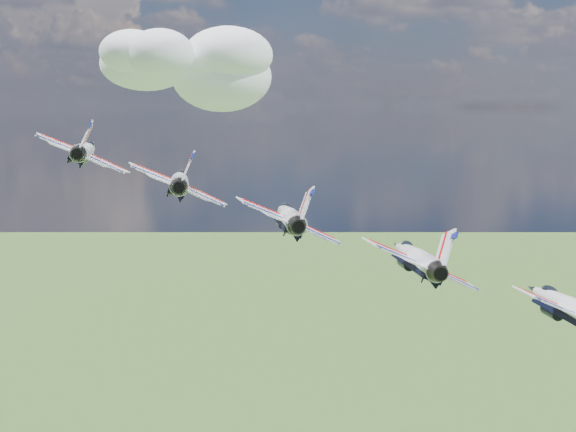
{
  "coord_description": "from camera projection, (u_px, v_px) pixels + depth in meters",
  "views": [
    {
      "loc": [
        -28.39,
        -61.63,
        155.11
      ],
      "look_at": [
        -13.25,
        9.72,
        145.18
      ],
      "focal_mm": 50.0,
      "sensor_mm": 36.0,
      "label": 1
    }
  ],
  "objects": [
    {
      "name": "jet_4",
      "position": [
        566.0,
        306.0,
        62.07
      ],
      "size": [
        11.65,
        15.06,
        7.82
      ],
      "primitive_type": null,
      "rotation": [
        0.0,
        0.42,
        -0.08
      ],
      "color": "white"
    },
    {
      "name": "jet_3",
      "position": [
        415.0,
        257.0,
        67.84
      ],
      "size": [
        11.65,
        15.06,
        7.82
      ],
      "primitive_type": null,
      "rotation": [
        0.0,
        0.42,
        -0.08
      ],
      "color": "white"
    },
    {
      "name": "jet_2",
      "position": [
        288.0,
        216.0,
        73.61
      ],
      "size": [
        11.65,
        15.06,
        7.82
      ],
      "primitive_type": null,
      "rotation": [
        0.0,
        0.42,
        -0.08
      ],
      "color": "white"
    },
    {
      "name": "jet_1",
      "position": [
        179.0,
        181.0,
        79.38
      ],
      "size": [
        11.65,
        15.06,
        7.82
      ],
      "primitive_type": null,
      "rotation": [
        0.0,
        0.42,
        -0.08
      ],
      "color": "white"
    },
    {
      "name": "jet_0",
      "position": [
        86.0,
        150.0,
        85.16
      ],
      "size": [
        11.65,
        15.06,
        7.82
      ],
      "primitive_type": null,
      "rotation": [
        0.0,
        0.42,
        -0.08
      ],
      "color": "silver"
    },
    {
      "name": "cloud_far",
      "position": [
        179.0,
        63.0,
        304.41
      ],
      "size": [
        62.46,
        49.07,
        24.54
      ],
      "primitive_type": "ellipsoid",
      "color": "white"
    }
  ]
}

